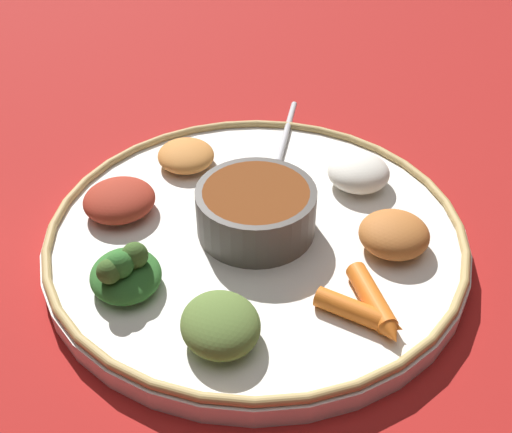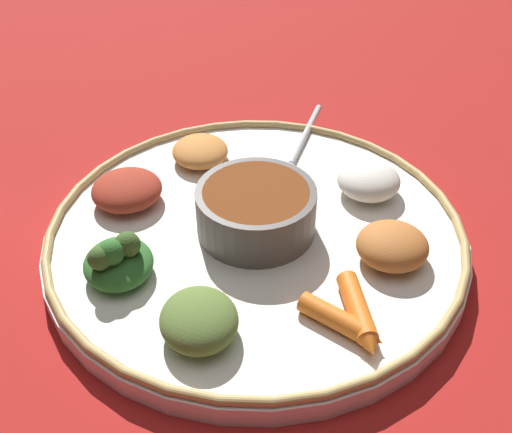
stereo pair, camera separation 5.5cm
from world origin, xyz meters
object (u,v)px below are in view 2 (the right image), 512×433
carrot_near_spoon (340,321)px  spoon (293,153)px  center_bowl (256,209)px  greens_pile (117,260)px  carrot_outer (359,313)px

carrot_near_spoon → spoon: bearing=24.7°
spoon → carrot_near_spoon: 0.24m
spoon → carrot_near_spoon: bearing=-155.3°
center_bowl → greens_pile: (-0.09, 0.09, -0.01)m
greens_pile → carrot_outer: 0.20m
center_bowl → carrot_near_spoon: (-0.09, -0.10, -0.02)m
spoon → greens_pile: bearing=158.8°
carrot_outer → spoon: bearing=28.5°
spoon → center_bowl: bearing=-178.9°
spoon → carrot_outer: bearing=-151.5°
center_bowl → carrot_near_spoon: 0.14m
spoon → greens_pile: (-0.22, 0.09, 0.01)m
greens_pile → carrot_near_spoon: 0.19m
carrot_near_spoon → carrot_outer: size_ratio=0.92×
greens_pile → carrot_near_spoon: greens_pile is taller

